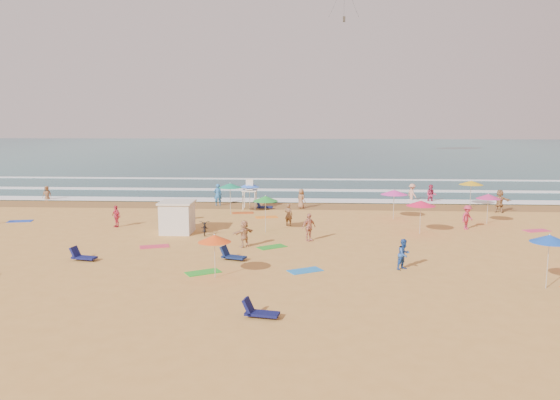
{
  "coord_description": "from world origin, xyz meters",
  "views": [
    {
      "loc": [
        3.77,
        -34.23,
        7.68
      ],
      "look_at": [
        1.52,
        6.0,
        1.5
      ],
      "focal_mm": 35.0,
      "sensor_mm": 36.0,
      "label": 1
    }
  ],
  "objects": [
    {
      "name": "wet_sand",
      "position": [
        0.0,
        12.5,
        0.01
      ],
      "size": [
        220.0,
        220.0,
        0.0
      ],
      "primitive_type": "plane",
      "color": "olive",
      "rests_on": "ground"
    },
    {
      "name": "beach_umbrellas",
      "position": [
        -0.73,
        1.4,
        2.09
      ],
      "size": [
        56.48,
        29.18,
        0.75
      ],
      "color": "#14A483",
      "rests_on": "ground"
    },
    {
      "name": "surf_foam",
      "position": [
        0.0,
        21.32,
        0.1
      ],
      "size": [
        200.0,
        18.7,
        0.05
      ],
      "color": "white",
      "rests_on": "ground"
    },
    {
      "name": "bicycle",
      "position": [
        -3.15,
        0.66,
        0.49
      ],
      "size": [
        0.93,
        1.93,
        0.97
      ],
      "primitive_type": "imported",
      "rotation": [
        0.0,
        0.0,
        0.16
      ],
      "color": "black",
      "rests_on": "ground"
    },
    {
      "name": "loungers",
      "position": [
        5.97,
        -2.95,
        0.17
      ],
      "size": [
        49.29,
        25.63,
        0.34
      ],
      "color": "#0D1B45",
      "rests_on": "ground"
    },
    {
      "name": "ocean",
      "position": [
        0.0,
        84.0,
        0.0
      ],
      "size": [
        220.0,
        140.0,
        0.18
      ],
      "primitive_type": "cube",
      "color": "#0C4756",
      "rests_on": "ground"
    },
    {
      "name": "lifeguard_stand",
      "position": [
        -1.3,
        10.74,
        1.05
      ],
      "size": [
        1.2,
        1.2,
        2.1
      ],
      "primitive_type": null,
      "color": "white",
      "rests_on": "ground"
    },
    {
      "name": "ground",
      "position": [
        0.0,
        0.0,
        0.0
      ],
      "size": [
        220.0,
        220.0,
        0.0
      ],
      "primitive_type": "plane",
      "color": "gold",
      "rests_on": "ground"
    },
    {
      "name": "towels",
      "position": [
        -0.76,
        -1.42,
        0.01
      ],
      "size": [
        43.07,
        19.59,
        0.03
      ],
      "color": "#E11C4A",
      "rests_on": "ground"
    },
    {
      "name": "cabana_roof",
      "position": [
        -5.05,
        0.96,
        2.06
      ],
      "size": [
        2.2,
        2.2,
        0.12
      ],
      "primitive_type": "cube",
      "color": "silver",
      "rests_on": "cabana"
    },
    {
      "name": "beachgoers",
      "position": [
        2.42,
        5.4,
        0.81
      ],
      "size": [
        44.37,
        27.99,
        2.14
      ],
      "color": "#B62D55",
      "rests_on": "ground"
    },
    {
      "name": "cabana",
      "position": [
        -5.05,
        0.96,
        1.0
      ],
      "size": [
        2.0,
        2.0,
        2.0
      ],
      "primitive_type": "cube",
      "color": "silver",
      "rests_on": "ground"
    }
  ]
}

